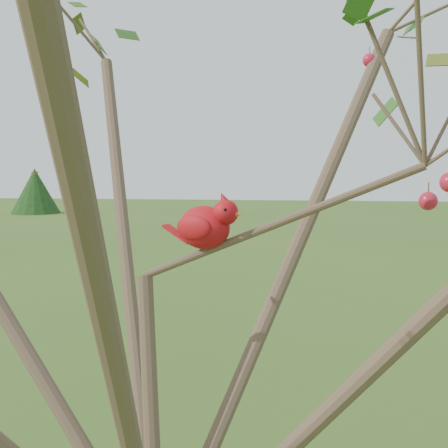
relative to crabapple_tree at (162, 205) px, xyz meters
name	(u,v)px	position (x,y,z in m)	size (l,w,h in m)	color
crabapple_tree	(162,205)	(0.00, 0.00, 0.00)	(2.35, 2.05, 2.95)	#483427
cardinal	(207,225)	(0.07, 0.11, -0.05)	(0.20, 0.13, 0.14)	red
distant_trees	(283,187)	(-0.73, 23.88, -0.66)	(42.97, 11.59, 3.30)	#483427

